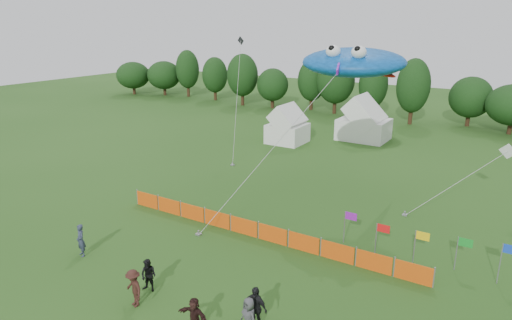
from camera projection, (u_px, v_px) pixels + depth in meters
The scene contains 15 objects.
ground at pixel (187, 299), 21.08m from camera, with size 160.00×160.00×0.00m, color #234C16.
treeline at pixel (437, 91), 55.48m from camera, with size 104.57×8.78×8.36m.
tent_left at pixel (287, 127), 48.00m from camera, with size 3.73×3.73×3.29m.
tent_right at pixel (364, 123), 49.23m from camera, with size 5.22×4.18×3.69m.
barrier_fence at pixel (258, 230), 26.92m from camera, with size 19.90×0.06×1.00m.
flag_row at pixel (441, 245), 23.35m from camera, with size 10.73×0.65×2.24m.
spectator_a at pixel (81, 240), 24.79m from camera, with size 0.66×0.44×1.82m, color #2D344B.
spectator_b at pixel (149, 275), 21.53m from camera, with size 0.79×0.62×1.63m, color black.
spectator_c at pixel (134, 288), 20.37m from camera, with size 1.16×0.67×1.79m, color #381B16.
spectator_d at pixel (255, 307), 18.87m from camera, with size 1.13×0.47×1.93m, color black.
spectator_e at pixel (249, 317), 18.45m from camera, with size 0.83×0.54×1.70m, color #414145.
spectator_f at pixel (194, 315), 18.69m from camera, with size 1.44×0.46×1.55m, color black.
stingray_kite at pixel (357, 62), 30.04m from camera, with size 9.53×18.78×11.00m.
small_kite_white at pixel (476, 171), 29.64m from camera, with size 5.88×4.11×4.85m.
small_kite_dark at pixel (237, 92), 42.05m from camera, with size 2.97×5.35×11.02m.
Camera 1 is at (12.42, -13.82, 12.30)m, focal length 32.00 mm.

